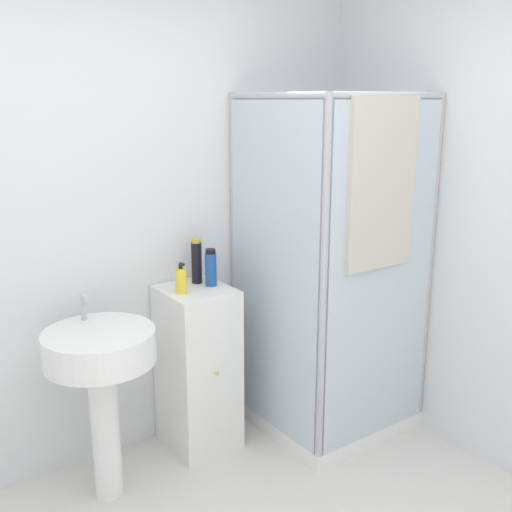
# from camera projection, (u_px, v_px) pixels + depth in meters

# --- Properties ---
(wall_back) EXTENTS (6.40, 0.06, 2.50)m
(wall_back) POSITION_uv_depth(u_px,v_px,m) (79.00, 228.00, 2.94)
(wall_back) COLOR silver
(wall_back) RESTS_ON ground_plane
(shower_enclosure) EXTENTS (0.81, 0.84, 1.90)m
(shower_enclosure) POSITION_uv_depth(u_px,v_px,m) (330.00, 335.00, 3.37)
(shower_enclosure) COLOR white
(shower_enclosure) RESTS_ON ground_plane
(vanity_cabinet) EXTENTS (0.35, 0.41, 0.90)m
(vanity_cabinet) POSITION_uv_depth(u_px,v_px,m) (198.00, 368.00, 3.25)
(vanity_cabinet) COLOR white
(vanity_cabinet) RESTS_ON ground_plane
(sink) EXTENTS (0.51, 0.51, 0.98)m
(sink) POSITION_uv_depth(u_px,v_px,m) (101.00, 367.00, 2.75)
(sink) COLOR white
(sink) RESTS_ON ground_plane
(soap_dispenser) EXTENTS (0.06, 0.06, 0.16)m
(soap_dispenser) POSITION_uv_depth(u_px,v_px,m) (181.00, 280.00, 3.05)
(soap_dispenser) COLOR yellow
(soap_dispenser) RESTS_ON vanity_cabinet
(shampoo_bottle_tall_black) EXTENTS (0.06, 0.06, 0.25)m
(shampoo_bottle_tall_black) POSITION_uv_depth(u_px,v_px,m) (197.00, 261.00, 3.21)
(shampoo_bottle_tall_black) COLOR black
(shampoo_bottle_tall_black) RESTS_ON vanity_cabinet
(shampoo_bottle_blue) EXTENTS (0.06, 0.06, 0.20)m
(shampoo_bottle_blue) POSITION_uv_depth(u_px,v_px,m) (211.00, 268.00, 3.16)
(shampoo_bottle_blue) COLOR #1E4C93
(shampoo_bottle_blue) RESTS_ON vanity_cabinet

